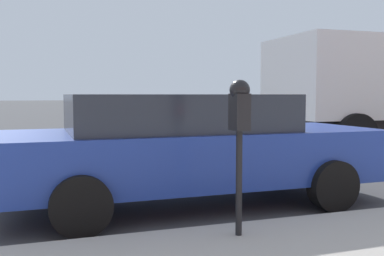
% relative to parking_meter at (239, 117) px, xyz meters
% --- Properties ---
extents(ground_plane, '(220.00, 220.00, 0.00)m').
position_rel_parking_meter_xyz_m(ground_plane, '(2.59, 0.20, -1.24)').
color(ground_plane, '#424244').
extents(parking_meter, '(0.21, 0.19, 1.45)m').
position_rel_parking_meter_xyz_m(parking_meter, '(0.00, 0.00, 0.00)').
color(parking_meter, black).
rests_on(parking_meter, sidewalk).
extents(car_blue, '(2.02, 4.93, 1.45)m').
position_rel_parking_meter_xyz_m(car_blue, '(1.73, -0.10, -0.46)').
color(car_blue, navy).
rests_on(car_blue, ground_plane).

